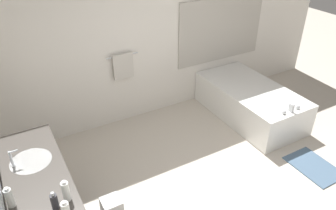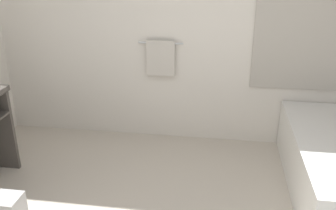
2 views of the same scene
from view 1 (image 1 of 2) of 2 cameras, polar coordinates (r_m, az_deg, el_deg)
The scene contains 10 objects.
ground_plane at distance 4.20m, azimuth 9.12°, elevation -15.93°, with size 16.00×16.00×0.00m, color beige.
wall_back_with_blinds at distance 5.08m, azimuth -4.69°, elevation 11.62°, with size 7.40×0.13×2.70m.
vanity_counter at distance 3.55m, azimuth -21.36°, elevation -13.74°, with size 0.58×1.60×0.91m.
sink_faucet at distance 3.50m, azimuth -25.56°, elevation -8.50°, with size 0.09×0.04×0.18m.
bathtub at distance 5.59m, azimuth 14.08°, elevation 0.79°, with size 0.96×1.83×0.66m.
water_bottle_1 at distance 2.98m, azimuth -17.37°, elevation -14.13°, with size 0.07×0.07×0.21m.
water_bottle_2 at distance 3.11m, azimuth -25.91°, elevation -14.30°, with size 0.07×0.07×0.20m.
soap_dispenser at distance 2.96m, azimuth -19.18°, elevation -15.55°, with size 0.06×0.06×0.17m.
waste_bin at distance 3.91m, azimuth -9.71°, elevation -17.50°, with size 0.21×0.21×0.29m.
bath_mat at distance 4.97m, azimuth 24.05°, elevation -9.75°, with size 0.49×0.69×0.02m.
Camera 1 is at (-1.93, -2.12, 3.07)m, focal length 35.00 mm.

